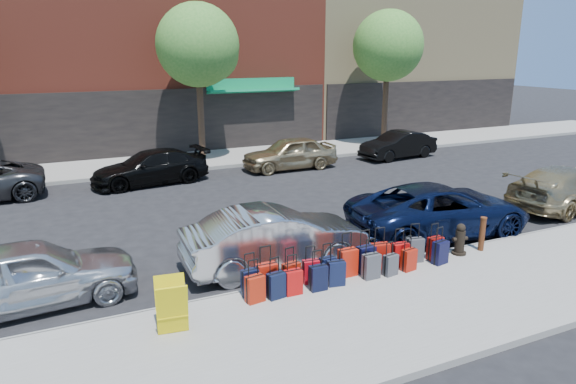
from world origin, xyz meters
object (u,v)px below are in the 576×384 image
display_rack (172,306)px  car_far_2 (290,153)px  bollard (482,233)px  car_near_3 (568,188)px  tree_center (201,47)px  suitcase_front_5 (348,262)px  car_near_2 (440,210)px  car_near_0 (30,274)px  car_near_1 (276,238)px  car_far_3 (398,145)px  car_far_1 (150,167)px  fire_hydrant (460,240)px  tree_right (390,48)px

display_rack → car_far_2: 14.57m
bollard → car_near_3: 6.22m
car_near_3 → bollard: bearing=101.7°
tree_center → car_far_2: 6.34m
suitcase_front_5 → car_near_2: bearing=21.7°
display_rack → car_near_3: 14.50m
car_near_0 → car_near_1: bearing=-97.7°
tree_center → bollard: size_ratio=7.88×
display_rack → car_far_3: 18.57m
car_far_1 → car_far_2: size_ratio=1.08×
bollard → display_rack: (-8.37, -0.61, 0.03)m
display_rack → car_near_3: size_ratio=0.20×
car_far_1 → car_near_0: bearing=-31.3°
car_near_1 → car_near_3: car_near_1 is taller
tree_center → car_far_1: tree_center is taller
fire_hydrant → car_far_2: (0.44, 11.45, 0.21)m
car_far_3 → bollard: bearing=-33.2°
display_rack → car_far_1: car_far_1 is taller
bollard → car_near_0: size_ratio=0.21×
suitcase_front_5 → car_far_3: bearing=48.9°
bollard → car_near_3: size_ratio=0.18×
car_near_2 → car_far_1: (-6.69, 9.65, -0.07)m
car_far_3 → tree_right: bearing=149.3°
car_near_0 → tree_right: bearing=-59.7°
display_rack → tree_center: bearing=79.2°
suitcase_front_5 → tree_center: bearing=87.2°
tree_center → car_near_2: tree_center is taller
car_near_3 → car_near_1: bearing=85.0°
tree_right → car_near_0: (-17.88, -12.49, -4.67)m
tree_right → car_near_1: size_ratio=1.56×
suitcase_front_5 → display_rack: suitcase_front_5 is taller
car_far_1 → tree_right: bearing=94.7°
tree_center → suitcase_front_5: bearing=-92.5°
tree_center → car_far_3: tree_center is taller
car_near_0 → car_far_3: bearing=-64.6°
suitcase_front_5 → car_near_2: (4.16, 1.68, 0.28)m
car_near_1 → car_far_1: bearing=9.1°
tree_center → car_near_1: 13.73m
car_near_1 → car_far_3: car_near_1 is taller
car_far_2 → tree_center: bearing=-132.7°
car_far_1 → car_far_2: bearing=83.0°
car_near_3 → fire_hydrant: bearing=99.4°
car_near_0 → car_far_1: size_ratio=0.92×
car_near_2 → car_far_3: 11.18m
tree_center → tree_right: same height
tree_right → bollard: (-7.07, -14.39, -4.79)m
display_rack → car_near_1: (3.11, 2.22, 0.11)m
tree_right → car_near_3: (-1.18, -12.41, -4.68)m
tree_center → car_near_3: bearing=-53.1°
car_near_0 → car_near_1: (5.55, -0.29, 0.03)m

